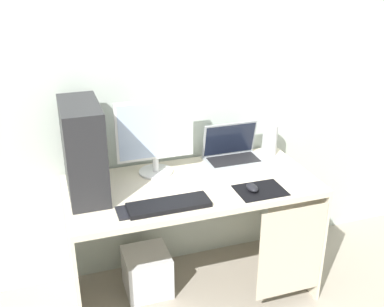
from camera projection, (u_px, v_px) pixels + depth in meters
name	position (u px, v px, depth m)	size (l,w,h in m)	color
ground_plane	(192.00, 289.00, 2.86)	(8.00, 8.00, 0.00)	#9E9384
wall_back	(172.00, 69.00, 2.66)	(4.00, 0.05, 2.60)	beige
desk	(195.00, 207.00, 2.62)	(1.39, 0.66, 0.74)	beige
pc_tower	(83.00, 150.00, 2.36)	(0.19, 0.42, 0.50)	#232326
monitor	(155.00, 137.00, 2.59)	(0.45, 0.20, 0.44)	white
laptop	(233.00, 154.00, 2.82)	(0.34, 0.24, 0.23)	#9EA3A8
speaker	(270.00, 140.00, 2.90)	(0.09, 0.09, 0.19)	silver
keyboard	(169.00, 205.00, 2.32)	(0.42, 0.14, 0.02)	black
mousepad	(260.00, 190.00, 2.48)	(0.26, 0.20, 0.01)	black
mouse_left	(252.00, 188.00, 2.47)	(0.06, 0.10, 0.03)	black
cell_phone	(124.00, 213.00, 2.26)	(0.07, 0.13, 0.01)	black
subwoofer	(147.00, 272.00, 2.81)	(0.27, 0.27, 0.27)	silver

